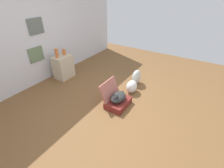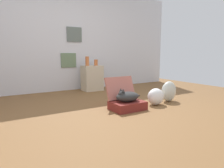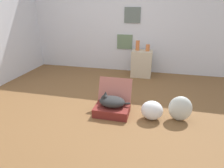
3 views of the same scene
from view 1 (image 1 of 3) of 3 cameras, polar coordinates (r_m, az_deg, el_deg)
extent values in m
plane|color=brown|center=(3.34, -0.87, -9.31)|extent=(7.68, 7.68, 0.00)
cube|color=silver|center=(4.31, -28.25, 16.22)|extent=(6.40, 0.12, 2.60)
cube|color=#5B665F|center=(4.32, -25.87, 18.28)|extent=(0.39, 0.02, 0.36)
cube|color=#637B59|center=(4.40, -25.73, 9.60)|extent=(0.39, 0.02, 0.36)
cube|color=maroon|center=(3.41, 2.22, -6.78)|extent=(0.54, 0.40, 0.14)
cube|color=#B26356|center=(3.35, -0.89, -2.03)|extent=(0.54, 0.18, 0.38)
ellipsoid|color=#2D2D2D|center=(3.32, 2.27, -4.74)|extent=(0.41, 0.28, 0.16)
sphere|color=#2D2D2D|center=(3.21, 1.27, -5.14)|extent=(0.12, 0.12, 0.12)
cone|color=#2D2D2D|center=(3.15, 1.81, -4.23)|extent=(0.05, 0.05, 0.05)
cone|color=#2D2D2D|center=(3.18, 0.77, -3.85)|extent=(0.05, 0.05, 0.05)
cylinder|color=#2D2D2D|center=(3.49, 3.20, -3.52)|extent=(0.20, 0.03, 0.07)
ellipsoid|color=white|center=(3.81, 7.11, -0.92)|extent=(0.33, 0.24, 0.30)
ellipsoid|color=silver|center=(4.13, 8.80, 2.46)|extent=(0.34, 0.21, 0.39)
cube|color=beige|center=(4.56, -17.16, 5.94)|extent=(0.48, 0.37, 0.63)
cylinder|color=#CC6B38|center=(4.35, -19.36, 10.45)|extent=(0.09, 0.09, 0.23)
cylinder|color=#CC6B38|center=(4.50, -16.92, 11.03)|extent=(0.09, 0.09, 0.15)
camera|label=2|loc=(1.85, 72.45, -42.43)|focal=31.75mm
camera|label=3|loc=(3.25, 55.35, 7.96)|focal=30.62mm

